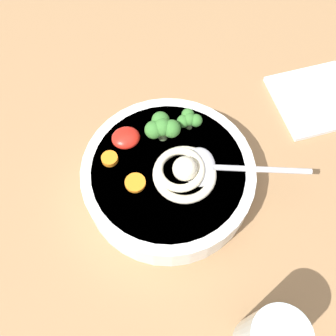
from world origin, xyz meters
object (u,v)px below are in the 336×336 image
at_px(soup_bowl, 168,176).
at_px(folded_napkin, 316,99).
at_px(soup_spoon, 210,167).
at_px(noodle_pile, 183,172).

bearing_deg(soup_bowl, folded_napkin, -161.44).
xyz_separation_m(soup_spoon, folded_napkin, (-0.22, -0.11, -0.06)).
bearing_deg(noodle_pile, soup_spoon, -179.76).
relative_size(soup_spoon, folded_napkin, 1.29).
bearing_deg(soup_spoon, noodle_pile, -163.37).
distance_m(soup_bowl, folded_napkin, 0.29).
bearing_deg(noodle_pile, soup_bowl, -42.81).
distance_m(noodle_pile, folded_napkin, 0.29).
bearing_deg(folded_napkin, soup_spoon, 25.99).
height_order(soup_bowl, noodle_pile, noodle_pile).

